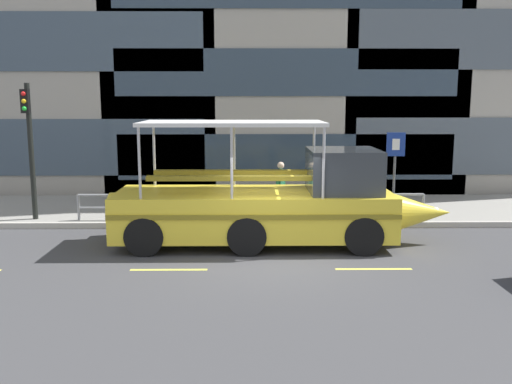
{
  "coord_description": "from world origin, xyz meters",
  "views": [
    {
      "loc": [
        -0.5,
        -13.71,
        3.96
      ],
      "look_at": [
        -0.33,
        2.05,
        1.3
      ],
      "focal_mm": 39.19,
      "sensor_mm": 36.0,
      "label": 1
    }
  ],
  "objects": [
    {
      "name": "traffic_light_pole",
      "position": [
        -7.3,
        3.59,
        2.74
      ],
      "size": [
        0.24,
        0.46,
        4.23
      ],
      "color": "black",
      "rests_on": "sidewalk"
    },
    {
      "name": "duck_tour_boat",
      "position": [
        0.16,
        1.17,
        1.11
      ],
      "size": [
        9.27,
        2.54,
        3.35
      ],
      "color": "yellow",
      "rests_on": "ground_plane"
    },
    {
      "name": "ground_plane",
      "position": [
        0.0,
        0.0,
        0.0
      ],
      "size": [
        120.0,
        120.0,
        0.0
      ],
      "primitive_type": "plane",
      "color": "#3D3D3F"
    },
    {
      "name": "curb_guardrail",
      "position": [
        -0.46,
        3.45,
        0.74
      ],
      "size": [
        10.89,
        0.09,
        0.83
      ],
      "color": "gray",
      "rests_on": "sidewalk"
    },
    {
      "name": "curb_edge",
      "position": [
        0.0,
        3.11,
        0.09
      ],
      "size": [
        32.0,
        0.18,
        0.18
      ],
      "primitive_type": "cube",
      "color": "#B2ADA3",
      "rests_on": "ground_plane"
    },
    {
      "name": "pedestrian_near_bow",
      "position": [
        2.83,
        4.7,
        1.17
      ],
      "size": [
        0.3,
        0.43,
        1.64
      ],
      "color": "#47423D",
      "rests_on": "sidewalk"
    },
    {
      "name": "pedestrian_mid_left",
      "position": [
        0.53,
        4.68,
        1.2
      ],
      "size": [
        0.33,
        0.42,
        1.69
      ],
      "color": "#47423D",
      "rests_on": "sidewalk"
    },
    {
      "name": "sidewalk",
      "position": [
        0.0,
        5.6,
        0.09
      ],
      "size": [
        32.0,
        4.8,
        0.18
      ],
      "primitive_type": "cube",
      "color": "gray",
      "rests_on": "ground_plane"
    },
    {
      "name": "parking_sign",
      "position": [
        4.19,
        4.2,
        2.01
      ],
      "size": [
        0.6,
        0.12,
        2.69
      ],
      "color": "#4C4F54",
      "rests_on": "sidewalk"
    },
    {
      "name": "lane_centreline",
      "position": [
        -0.0,
        -1.15,
        0.0
      ],
      "size": [
        25.8,
        0.12,
        0.01
      ],
      "color": "#DBD64C",
      "rests_on": "ground_plane"
    }
  ]
}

